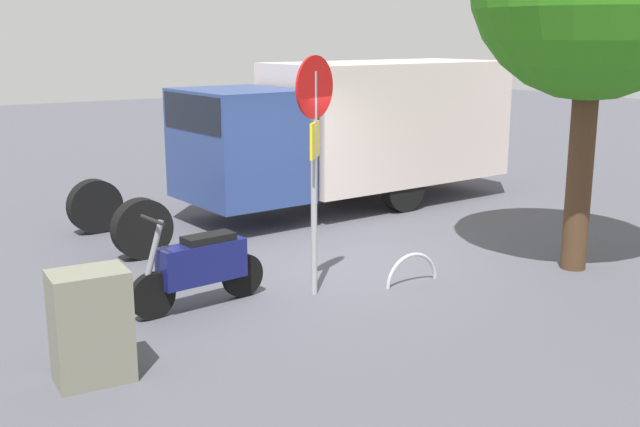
{
  "coord_description": "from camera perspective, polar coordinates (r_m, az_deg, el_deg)",
  "views": [
    {
      "loc": [
        6.23,
        8.81,
        3.23
      ],
      "look_at": [
        0.71,
        0.45,
        0.91
      ],
      "focal_mm": 43.14,
      "sensor_mm": 36.0,
      "label": 1
    }
  ],
  "objects": [
    {
      "name": "motorcycle",
      "position": [
        9.41,
        -8.8,
        -3.84
      ],
      "size": [
        1.81,
        0.55,
        1.2
      ],
      "rotation": [
        0.0,
        0.0,
        0.09
      ],
      "color": "black",
      "rests_on": "ground"
    },
    {
      "name": "box_truck_near",
      "position": [
        14.63,
        2.06,
        6.46
      ],
      "size": [
        8.55,
        2.64,
        2.74
      ],
      "rotation": [
        0.0,
        0.0,
        0.06
      ],
      "color": "black",
      "rests_on": "ground"
    },
    {
      "name": "bike_rack_hoop",
      "position": [
        10.38,
        6.83,
        -5.17
      ],
      "size": [
        0.85,
        0.07,
        0.85
      ],
      "primitive_type": "torus",
      "rotation": [
        1.57,
        0.0,
        -0.03
      ],
      "color": "#B7B7BC",
      "rests_on": "ground"
    },
    {
      "name": "ground_plane",
      "position": [
        11.26,
        1.74,
        -3.62
      ],
      "size": [
        60.0,
        60.0,
        0.0
      ],
      "primitive_type": "plane",
      "color": "#4B4B54"
    },
    {
      "name": "utility_cabinet",
      "position": [
        7.67,
        -16.63,
        -8.01
      ],
      "size": [
        0.75,
        0.56,
        1.09
      ],
      "primitive_type": "cube",
      "rotation": [
        0.0,
        0.0,
        -0.07
      ],
      "color": "slate",
      "rests_on": "ground"
    },
    {
      "name": "stop_sign",
      "position": [
        9.43,
        -0.42,
        5.57
      ],
      "size": [
        0.71,
        0.33,
        3.01
      ],
      "color": "#9E9EA3",
      "rests_on": "ground"
    }
  ]
}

